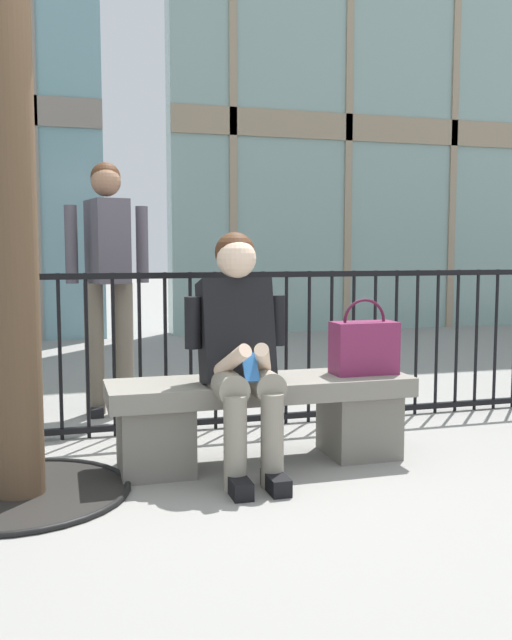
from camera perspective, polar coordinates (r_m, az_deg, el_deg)
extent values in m
plane|color=gray|center=(3.74, 0.43, -11.66)|extent=(60.00, 60.00, 0.00)
cube|color=gray|center=(3.64, 0.44, -5.64)|extent=(1.60, 0.44, 0.10)
cube|color=slate|center=(3.58, -8.32, -9.60)|extent=(0.36, 0.37, 0.35)
cube|color=slate|center=(3.88, 8.47, -8.38)|extent=(0.36, 0.37, 0.35)
cylinder|color=gray|center=(3.40, -2.57, -5.27)|extent=(0.15, 0.40, 0.15)
cylinder|color=gray|center=(3.26, -1.72, -10.14)|extent=(0.11, 0.11, 0.45)
cube|color=black|center=(3.27, -1.44, -13.55)|extent=(0.09, 0.22, 0.08)
cylinder|color=gray|center=(3.44, 0.36, -5.12)|extent=(0.15, 0.40, 0.15)
cylinder|color=gray|center=(3.31, 1.34, -9.91)|extent=(0.11, 0.11, 0.45)
cube|color=black|center=(3.31, 1.65, -13.26)|extent=(0.09, 0.22, 0.08)
cube|color=black|center=(3.52, -1.69, -0.93)|extent=(0.36, 0.30, 0.55)
cylinder|color=black|center=(3.46, -5.23, -0.23)|extent=(0.08, 0.08, 0.26)
cylinder|color=beige|center=(3.30, -2.09, -3.47)|extent=(0.16, 0.28, 0.20)
cylinder|color=black|center=(3.57, 1.73, -0.02)|extent=(0.08, 0.08, 0.26)
cylinder|color=beige|center=(3.34, 0.58, -3.35)|extent=(0.16, 0.28, 0.20)
cube|color=#2D6BB7|center=(3.27, -0.47, -3.92)|extent=(0.07, 0.10, 0.13)
sphere|color=beige|center=(3.47, -1.63, 5.10)|extent=(0.20, 0.20, 0.20)
sphere|color=#472816|center=(3.50, -1.75, 5.60)|extent=(0.20, 0.20, 0.20)
cube|color=#7A234C|center=(3.80, 8.90, -2.28)|extent=(0.35, 0.17, 0.28)
torus|color=#49152D|center=(3.79, 8.93, -0.08)|extent=(0.24, 0.02, 0.24)
cylinder|color=#6B6051|center=(4.84, -13.18, -2.35)|extent=(0.13, 0.13, 0.90)
cube|color=black|center=(4.88, -13.04, -7.31)|extent=(0.09, 0.22, 0.06)
cylinder|color=#6B6051|center=(4.85, -10.82, -2.28)|extent=(0.13, 0.13, 0.90)
cube|color=black|center=(4.89, -10.68, -7.22)|extent=(0.09, 0.22, 0.06)
cube|color=#4C4751|center=(4.80, -12.18, 6.34)|extent=(0.29, 0.42, 0.56)
cylinder|color=#4C4751|center=(4.79, -15.00, 6.04)|extent=(0.08, 0.08, 0.52)
cylinder|color=#4C4751|center=(4.82, -9.37, 6.16)|extent=(0.08, 0.08, 0.52)
sphere|color=#8E664C|center=(4.82, -12.28, 11.10)|extent=(0.20, 0.20, 0.20)
sphere|color=#472816|center=(4.84, -12.31, 11.43)|extent=(0.20, 0.20, 0.20)
cylinder|color=black|center=(4.23, -20.09, -3.09)|extent=(0.02, 0.02, 0.99)
cylinder|color=black|center=(4.22, -17.98, -3.04)|extent=(0.02, 0.02, 0.99)
cylinder|color=black|center=(4.22, -15.87, -2.98)|extent=(0.02, 0.02, 0.99)
cylinder|color=black|center=(4.22, -13.75, -2.92)|extent=(0.02, 0.02, 0.99)
cylinder|color=black|center=(4.23, -11.64, -2.86)|extent=(0.02, 0.02, 0.99)
cylinder|color=black|center=(4.25, -9.55, -2.79)|extent=(0.02, 0.02, 0.99)
cylinder|color=black|center=(4.27, -7.47, -2.72)|extent=(0.02, 0.02, 0.99)
cylinder|color=black|center=(4.29, -5.41, -2.65)|extent=(0.02, 0.02, 0.99)
cylinder|color=black|center=(4.32, -3.38, -2.57)|extent=(0.02, 0.02, 0.99)
cylinder|color=black|center=(4.36, -1.38, -2.49)|extent=(0.02, 0.02, 0.99)
cylinder|color=black|center=(4.40, 0.58, -2.41)|extent=(0.02, 0.02, 0.99)
cylinder|color=black|center=(4.45, 2.51, -2.33)|extent=(0.02, 0.02, 0.99)
cylinder|color=black|center=(4.50, 4.39, -2.25)|extent=(0.02, 0.02, 0.99)
cylinder|color=black|center=(4.55, 6.23, -2.17)|extent=(0.02, 0.02, 0.99)
cylinder|color=black|center=(4.62, 8.02, -2.09)|extent=(0.02, 0.02, 0.99)
cylinder|color=black|center=(4.68, 9.76, -2.01)|extent=(0.02, 0.02, 0.99)
cylinder|color=black|center=(4.75, 11.45, -1.92)|extent=(0.02, 0.02, 0.99)
cylinder|color=black|center=(4.82, 13.09, -1.84)|extent=(0.02, 0.02, 0.99)
cylinder|color=black|center=(4.90, 14.68, -1.77)|extent=(0.02, 0.02, 0.99)
cylinder|color=black|center=(4.98, 16.22, -1.69)|extent=(0.02, 0.02, 0.99)
cylinder|color=black|center=(5.07, 17.71, -1.61)|extent=(0.02, 0.02, 0.99)
cylinder|color=black|center=(5.15, 19.16, -1.54)|extent=(0.02, 0.02, 0.99)
cube|color=black|center=(4.43, -2.35, -8.24)|extent=(7.94, 0.04, 0.04)
cube|color=black|center=(4.30, -2.40, 3.74)|extent=(7.94, 0.04, 0.04)
cylinder|color=black|center=(3.45, -18.84, -13.41)|extent=(0.97, 0.97, 0.01)
torus|color=black|center=(3.44, -18.85, -13.32)|extent=(1.00, 1.00, 0.03)
cylinder|color=brown|center=(3.31, -19.82, 15.52)|extent=(0.22, 0.22, 3.40)
cube|color=#84A39E|center=(11.62, 19.37, 22.34)|extent=(9.80, 0.40, 9.00)
cube|color=gray|center=(11.03, 16.29, 23.37)|extent=(0.10, 0.04, 9.00)
cube|color=gray|center=(11.07, 19.72, 14.14)|extent=(9.80, 0.04, 0.36)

